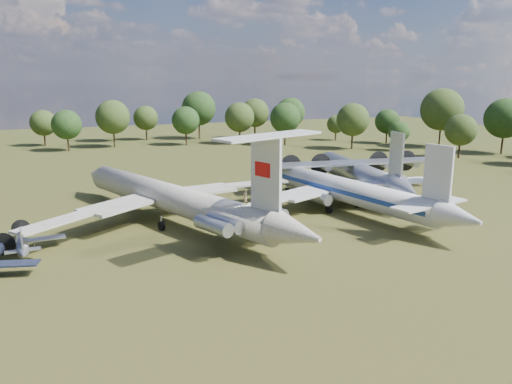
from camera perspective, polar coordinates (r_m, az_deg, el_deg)
name	(u,v)px	position (r m, az deg, el deg)	size (l,w,h in m)	color
ground	(198,228)	(67.20, -6.64, -4.13)	(300.00, 300.00, 0.00)	#283D14
il62_airliner	(172,204)	(69.61, -9.56, -1.32)	(42.30, 54.99, 5.39)	beige
tu104_jet	(339,193)	(76.86, 9.46, -0.11)	(37.29, 49.72, 4.97)	silver
an12_transport	(358,177)	(89.45, 11.54, 1.70)	(34.86, 38.96, 5.13)	#9A9DA2
small_prop_northwest	(22,244)	(63.74, -25.14, -5.39)	(9.46, 12.90, 1.89)	#999BA0
person_on_il62	(245,197)	(57.09, -1.25, -0.59)	(0.65, 0.43, 1.79)	#96784C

